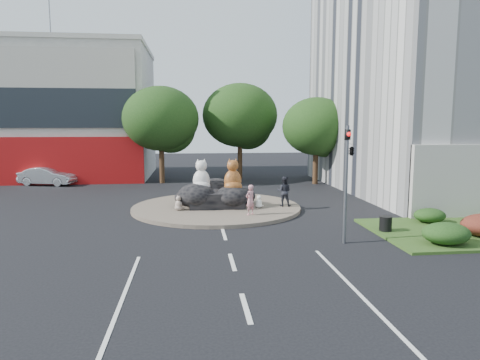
# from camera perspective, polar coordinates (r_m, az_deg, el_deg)

# --- Properties ---
(ground) EXTENTS (120.00, 120.00, 0.00)m
(ground) POSITION_cam_1_polar(r_m,az_deg,el_deg) (16.06, -1.05, -10.90)
(ground) COLOR black
(ground) RESTS_ON ground
(roundabout_island) EXTENTS (10.00, 10.00, 0.20)m
(roundabout_island) POSITION_cam_1_polar(r_m,az_deg,el_deg) (25.70, -3.16, -3.68)
(roundabout_island) COLOR brown
(roundabout_island) RESTS_ON ground
(rock_plinth) EXTENTS (3.20, 2.60, 0.90)m
(rock_plinth) POSITION_cam_1_polar(r_m,az_deg,el_deg) (25.60, -3.17, -2.47)
(rock_plinth) COLOR black
(rock_plinth) RESTS_ON roundabout_island
(shophouse_block) EXTENTS (25.20, 12.30, 17.40)m
(shophouse_block) POSITION_cam_1_polar(r_m,az_deg,el_deg) (46.18, -27.79, 8.01)
(shophouse_block) COLOR beige
(shophouse_block) RESTS_ON ground
(grass_verge) EXTENTS (10.00, 6.00, 0.12)m
(grass_verge) POSITION_cam_1_polar(r_m,az_deg,el_deg) (23.14, 29.40, -5.99)
(grass_verge) COLOR #284918
(grass_verge) RESTS_ON ground
(tree_left) EXTENTS (6.46, 6.46, 8.27)m
(tree_left) POSITION_cam_1_polar(r_m,az_deg,el_deg) (37.32, -10.40, 7.63)
(tree_left) COLOR #382314
(tree_left) RESTS_ON ground
(tree_mid) EXTENTS (6.84, 6.84, 8.76)m
(tree_mid) POSITION_cam_1_polar(r_m,az_deg,el_deg) (39.50, 0.08, 8.19)
(tree_mid) COLOR #382314
(tree_mid) RESTS_ON ground
(tree_right) EXTENTS (5.70, 5.70, 7.30)m
(tree_right) POSITION_cam_1_polar(r_m,az_deg,el_deg) (36.77, 10.20, 6.68)
(tree_right) COLOR #382314
(tree_right) RESTS_ON ground
(hedge_near_green) EXTENTS (2.00, 1.60, 0.90)m
(hedge_near_green) POSITION_cam_1_polar(r_m,az_deg,el_deg) (19.76, 25.79, -6.43)
(hedge_near_green) COLOR #163410
(hedge_near_green) RESTS_ON grass_verge
(hedge_back_green) EXTENTS (1.60, 1.28, 0.72)m
(hedge_back_green) POSITION_cam_1_polar(r_m,az_deg,el_deg) (23.71, 23.97, -4.33)
(hedge_back_green) COLOR #163410
(hedge_back_green) RESTS_ON grass_verge
(traffic_light) EXTENTS (0.44, 1.24, 5.00)m
(traffic_light) POSITION_cam_1_polar(r_m,az_deg,el_deg) (18.42, 14.32, 2.75)
(traffic_light) COLOR #595B60
(traffic_light) RESTS_ON ground
(street_lamp) EXTENTS (2.34, 0.22, 8.06)m
(street_lamp) POSITION_cam_1_polar(r_m,az_deg,el_deg) (27.21, 25.25, 5.69)
(street_lamp) COLOR #595B60
(street_lamp) RESTS_ON ground
(cat_white) EXTENTS (1.34, 1.21, 1.95)m
(cat_white) POSITION_cam_1_polar(r_m,az_deg,el_deg) (25.28, -5.18, 0.65)
(cat_white) COLOR silver
(cat_white) RESTS_ON rock_plinth
(cat_tabby) EXTENTS (1.37, 1.25, 1.99)m
(cat_tabby) POSITION_cam_1_polar(r_m,az_deg,el_deg) (25.06, -0.97, 0.66)
(cat_tabby) COLOR #A24C21
(cat_tabby) RESTS_ON rock_plinth
(kitten_calico) EXTENTS (0.68, 0.68, 0.86)m
(kitten_calico) POSITION_cam_1_polar(r_m,az_deg,el_deg) (24.54, -8.19, -3.01)
(kitten_calico) COLOR beige
(kitten_calico) RESTS_ON roundabout_island
(kitten_white) EXTENTS (0.61, 0.61, 0.77)m
(kitten_white) POSITION_cam_1_polar(r_m,az_deg,el_deg) (25.03, 2.54, -2.84)
(kitten_white) COLOR silver
(kitten_white) RESTS_ON roundabout_island
(pedestrian_pink) EXTENTS (0.71, 0.68, 1.64)m
(pedestrian_pink) POSITION_cam_1_polar(r_m,az_deg,el_deg) (23.01, 1.36, -2.65)
(pedestrian_pink) COLOR #C07C84
(pedestrian_pink) RESTS_ON roundabout_island
(pedestrian_dark) EXTENTS (1.01, 0.88, 1.78)m
(pedestrian_dark) POSITION_cam_1_polar(r_m,az_deg,el_deg) (25.55, 5.89, -1.52)
(pedestrian_dark) COLOR black
(pedestrian_dark) RESTS_ON roundabout_island
(parked_car) EXTENTS (4.85, 2.69, 1.51)m
(parked_car) POSITION_cam_1_polar(r_m,az_deg,el_deg) (38.99, -24.30, 0.46)
(parked_car) COLOR #ACB0B4
(parked_car) RESTS_ON ground
(litter_bin) EXTENTS (0.65, 0.65, 0.68)m
(litter_bin) POSITION_cam_1_polar(r_m,az_deg,el_deg) (21.11, 18.83, -5.53)
(litter_bin) COLOR black
(litter_bin) RESTS_ON grass_verge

